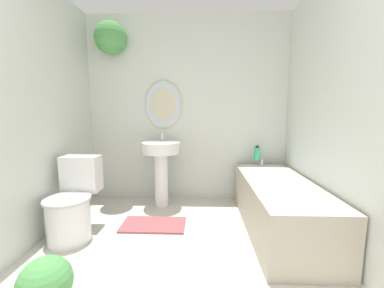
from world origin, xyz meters
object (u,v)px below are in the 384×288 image
at_px(pedestal_sink, 161,161).
at_px(bathtub, 278,204).
at_px(toilet, 73,205).
at_px(shampoo_bottle, 257,153).

distance_m(pedestal_sink, bathtub, 1.42).
relative_size(toilet, bathtub, 0.47).
bearing_deg(bathtub, toilet, -174.20).
xyz_separation_m(bathtub, shampoo_bottle, (-0.07, 0.68, 0.40)).
xyz_separation_m(pedestal_sink, bathtub, (1.26, -0.56, -0.32)).
bearing_deg(bathtub, shampoo_bottle, 95.49).
relative_size(pedestal_sink, shampoo_bottle, 5.11).
bearing_deg(pedestal_sink, shampoo_bottle, 6.01).
distance_m(bathtub, shampoo_bottle, 0.79).
relative_size(bathtub, shampoo_bottle, 8.75).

